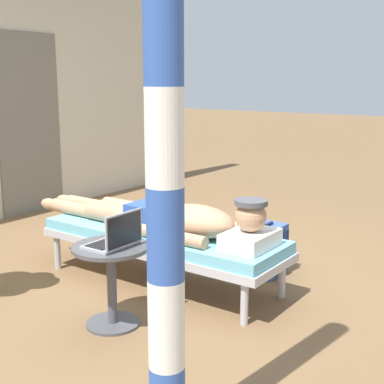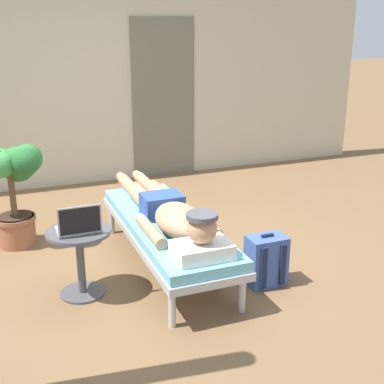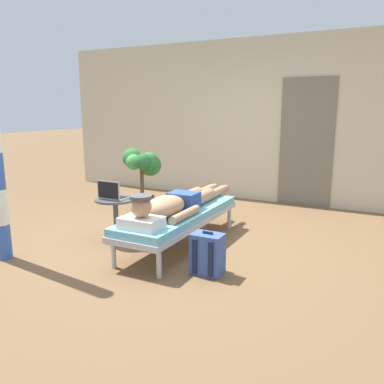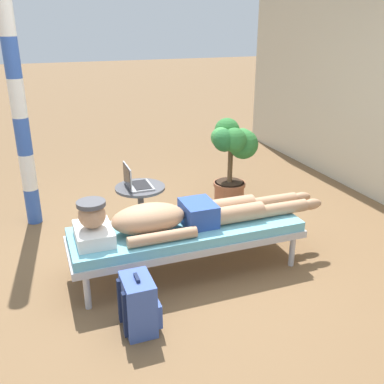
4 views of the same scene
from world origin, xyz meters
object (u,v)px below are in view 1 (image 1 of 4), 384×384
at_px(laptop, 116,238).
at_px(backpack, 268,250).
at_px(person_reclining, 171,218).
at_px(side_table, 111,271).
at_px(porch_post, 164,138).
at_px(lounge_chair, 161,239).

bearing_deg(laptop, backpack, -12.97).
xyz_separation_m(person_reclining, backpack, (0.63, -0.48, -0.32)).
height_order(side_table, porch_post, porch_post).
bearing_deg(person_reclining, laptop, -167.80).
bearing_deg(person_reclining, side_table, -171.58).
bearing_deg(backpack, laptop, 167.03).
bearing_deg(porch_post, side_table, 54.69).
height_order(person_reclining, backpack, person_reclining).
bearing_deg(person_reclining, backpack, -37.50).
xyz_separation_m(backpack, porch_post, (-2.08, -0.63, 1.12)).
xyz_separation_m(side_table, porch_post, (-0.71, -1.00, 0.96)).
bearing_deg(side_table, person_reclining, 8.42).
height_order(lounge_chair, backpack, backpack).
relative_size(backpack, porch_post, 0.16).
height_order(lounge_chair, porch_post, porch_post).
xyz_separation_m(laptop, porch_post, (-0.71, -0.95, 0.73)).
bearing_deg(backpack, side_table, 165.02).
bearing_deg(lounge_chair, person_reclining, -90.00).
distance_m(side_table, backpack, 1.43).
height_order(laptop, backpack, laptop).
xyz_separation_m(side_table, laptop, (0.00, -0.05, 0.23)).
bearing_deg(side_table, backpack, -14.98).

